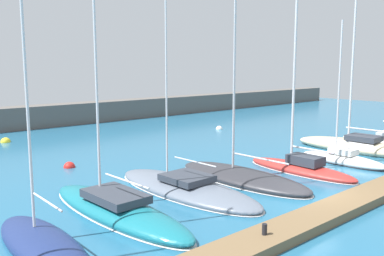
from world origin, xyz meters
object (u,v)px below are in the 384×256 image
(sailboat_slate_fourth, at_px, (185,188))
(mooring_buoy_red, at_px, (69,167))
(sailboat_teal_third, at_px, (116,208))
(mooring_buoy_white, at_px, (219,129))
(sailboat_navy_second, at_px, (42,243))
(sailboat_charcoal_fifth, at_px, (242,177))
(sailboat_sand_eighth, at_px, (355,145))
(sailboat_white_seventh, at_px, (342,159))
(sailboat_red_sixth, at_px, (301,165))
(dock_bollard, at_px, (265,229))
(mooring_buoy_yellow, at_px, (6,142))

(sailboat_slate_fourth, distance_m, mooring_buoy_red, 9.70)
(sailboat_teal_third, height_order, mooring_buoy_white, sailboat_teal_third)
(sailboat_slate_fourth, relative_size, mooring_buoy_white, 25.25)
(sailboat_navy_second, height_order, sailboat_charcoal_fifth, sailboat_charcoal_fifth)
(sailboat_sand_eighth, xyz_separation_m, mooring_buoy_white, (-0.10, 15.42, -0.50))
(sailboat_navy_second, distance_m, sailboat_white_seventh, 21.64)
(sailboat_charcoal_fifth, height_order, mooring_buoy_white, sailboat_charcoal_fifth)
(sailboat_red_sixth, xyz_separation_m, sailboat_white_seventh, (4.39, -0.50, -0.15))
(mooring_buoy_white, bearing_deg, sailboat_navy_second, -147.69)
(sailboat_navy_second, bearing_deg, sailboat_slate_fourth, -76.06)
(sailboat_navy_second, distance_m, sailboat_charcoal_fifth, 12.94)
(dock_bollard, bearing_deg, sailboat_red_sixth, 27.58)
(mooring_buoy_white, bearing_deg, sailboat_red_sixth, -118.85)
(sailboat_slate_fourth, xyz_separation_m, sailboat_white_seventh, (12.79, -2.27, 0.07))
(sailboat_slate_fourth, height_order, sailboat_sand_eighth, sailboat_sand_eighth)
(sailboat_red_sixth, xyz_separation_m, dock_bollard, (-10.66, -5.57, 0.20))
(sailboat_charcoal_fifth, xyz_separation_m, sailboat_white_seventh, (8.77, -1.71, 0.05))
(sailboat_teal_third, relative_size, sailboat_charcoal_fifth, 1.33)
(sailboat_charcoal_fifth, height_order, dock_bollard, sailboat_charcoal_fifth)
(sailboat_slate_fourth, bearing_deg, sailboat_charcoal_fifth, -99.76)
(sailboat_sand_eighth, bearing_deg, dock_bollard, 106.12)
(sailboat_navy_second, bearing_deg, mooring_buoy_white, -56.13)
(dock_bollard, bearing_deg, mooring_buoy_white, 48.16)
(mooring_buoy_yellow, bearing_deg, mooring_buoy_white, -20.11)
(sailboat_red_sixth, distance_m, dock_bollard, 12.03)
(mooring_buoy_yellow, relative_size, dock_bollard, 1.99)
(sailboat_white_seventh, bearing_deg, sailboat_navy_second, 90.61)
(sailboat_charcoal_fifth, bearing_deg, sailboat_navy_second, 94.93)
(sailboat_white_seventh, distance_m, mooring_buoy_red, 19.11)
(mooring_buoy_red, height_order, dock_bollard, dock_bollard)
(sailboat_teal_third, xyz_separation_m, mooring_buoy_yellow, (2.34, 22.63, -0.32))
(sailboat_navy_second, relative_size, sailboat_teal_third, 0.70)
(sailboat_teal_third, distance_m, sailboat_white_seventh, 17.63)
(sailboat_red_sixth, relative_size, mooring_buoy_red, 21.56)
(mooring_buoy_white, bearing_deg, mooring_buoy_yellow, 159.89)
(mooring_buoy_red, distance_m, dock_bollard, 16.77)
(sailboat_navy_second, xyz_separation_m, sailboat_sand_eighth, (26.43, 1.23, 0.28))
(sailboat_red_sixth, relative_size, sailboat_sand_eighth, 0.80)
(sailboat_slate_fourth, height_order, sailboat_charcoal_fifth, sailboat_slate_fourth)
(sailboat_slate_fourth, distance_m, sailboat_sand_eighth, 17.60)
(sailboat_navy_second, bearing_deg, sailboat_charcoal_fifth, -82.31)
(sailboat_slate_fourth, height_order, sailboat_white_seventh, sailboat_slate_fourth)
(sailboat_white_seventh, relative_size, dock_bollard, 23.22)
(sailboat_teal_third, bearing_deg, mooring_buoy_white, -57.17)
(mooring_buoy_yellow, bearing_deg, mooring_buoy_red, -89.52)
(sailboat_navy_second, xyz_separation_m, sailboat_white_seventh, (21.64, -0.33, 0.07))
(sailboat_sand_eighth, xyz_separation_m, mooring_buoy_red, (-19.91, 10.13, -0.50))
(sailboat_red_sixth, bearing_deg, sailboat_slate_fourth, 78.92)
(sailboat_white_seventh, relative_size, sailboat_sand_eighth, 0.48)
(sailboat_teal_third, bearing_deg, sailboat_navy_second, 106.12)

